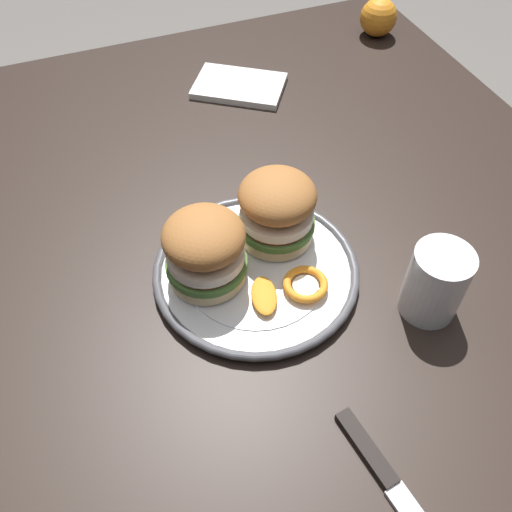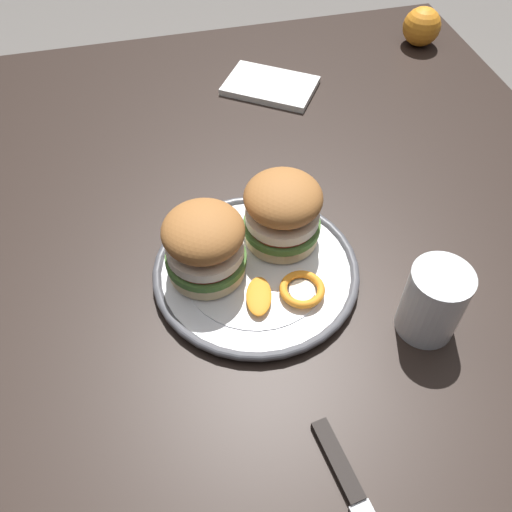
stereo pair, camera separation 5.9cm
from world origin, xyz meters
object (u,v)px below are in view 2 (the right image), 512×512
object	(u,v)px
dinner_plate	(256,271)
drinking_glass	(432,304)
sandwich_half_left	(204,244)
whole_orange	(422,26)
dining_table	(266,283)
table_knife	(360,507)
sandwich_half_right	(283,210)

from	to	relation	value
dinner_plate	drinking_glass	bearing A→B (deg)	-124.56
sandwich_half_left	whole_orange	bearing A→B (deg)	-47.13
dinner_plate	whole_orange	bearing A→B (deg)	-42.84
dining_table	table_knife	size ratio (longest dim) A/B	5.49
table_knife	dinner_plate	bearing A→B (deg)	5.44
drinking_glass	table_knife	distance (m)	0.24
dining_table	dinner_plate	size ratio (longest dim) A/B	4.43
dinner_plate	sandwich_half_right	world-z (taller)	sandwich_half_right
drinking_glass	whole_orange	bearing A→B (deg)	-24.11
whole_orange	drinking_glass	bearing A→B (deg)	155.89
whole_orange	dinner_plate	bearing A→B (deg)	137.16
sandwich_half_right	whole_orange	bearing A→B (deg)	-42.43
whole_orange	table_knife	distance (m)	0.92
dinner_plate	sandwich_half_right	bearing A→B (deg)	-46.71
sandwich_half_left	drinking_glass	size ratio (longest dim) A/B	1.27
dining_table	whole_orange	size ratio (longest dim) A/B	16.25
sandwich_half_left	sandwich_half_right	xyz separation A→B (m)	(0.03, -0.11, 0.00)
dinner_plate	sandwich_half_left	xyz separation A→B (m)	(0.01, 0.06, 0.06)
dinner_plate	table_knife	xyz separation A→B (m)	(-0.31, -0.03, -0.01)
drinking_glass	whole_orange	distance (m)	0.69
dinner_plate	whole_orange	size ratio (longest dim) A/B	3.67
dining_table	dinner_plate	bearing A→B (deg)	150.94
sandwich_half_right	whole_orange	size ratio (longest dim) A/B	1.50
dining_table	sandwich_half_left	bearing A→B (deg)	114.41
dining_table	whole_orange	world-z (taller)	whole_orange
dinner_plate	table_knife	bearing A→B (deg)	-174.56
sandwich_half_left	whole_orange	world-z (taller)	sandwich_half_left
dinner_plate	sandwich_half_left	size ratio (longest dim) A/B	2.15
drinking_glass	table_knife	size ratio (longest dim) A/B	0.45
dinner_plate	table_knife	distance (m)	0.31
table_knife	sandwich_half_left	bearing A→B (deg)	16.08
sandwich_half_left	drinking_glass	xyz separation A→B (m)	(-0.14, -0.25, -0.02)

